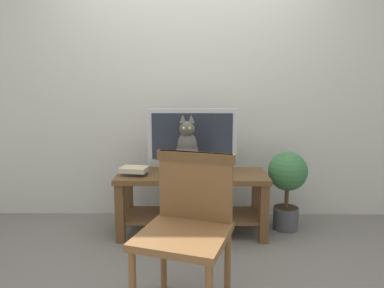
# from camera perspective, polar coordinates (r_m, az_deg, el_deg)

# --- Properties ---
(ground_plane) EXTENTS (12.00, 12.00, 0.00)m
(ground_plane) POSITION_cam_1_polar(r_m,az_deg,el_deg) (2.77, -0.49, -18.37)
(ground_plane) COLOR slate
(back_wall) EXTENTS (7.00, 0.12, 2.80)m
(back_wall) POSITION_cam_1_polar(r_m,az_deg,el_deg) (3.51, -0.21, 11.20)
(back_wall) COLOR beige
(back_wall) RESTS_ON ground
(tv_stand) EXTENTS (1.28, 0.49, 0.54)m
(tv_stand) POSITION_cam_1_polar(r_m,az_deg,el_deg) (3.12, 0.01, -7.60)
(tv_stand) COLOR brown
(tv_stand) RESTS_ON ground
(tv) EXTENTS (0.78, 0.20, 0.55)m
(tv) POSITION_cam_1_polar(r_m,az_deg,el_deg) (3.12, 0.03, 0.80)
(tv) COLOR #B7B7BC
(tv) RESTS_ON tv_stand
(media_box) EXTENTS (0.36, 0.31, 0.07)m
(media_box) POSITION_cam_1_polar(r_m,az_deg,el_deg) (3.01, -0.76, -4.36)
(media_box) COLOR #2D2D30
(media_box) RESTS_ON tv_stand
(cat) EXTENTS (0.19, 0.29, 0.45)m
(cat) POSITION_cam_1_polar(r_m,az_deg,el_deg) (2.95, -0.76, -0.56)
(cat) COLOR #514C47
(cat) RESTS_ON media_box
(wooden_chair) EXTENTS (0.60, 0.60, 0.90)m
(wooden_chair) POSITION_cam_1_polar(r_m,az_deg,el_deg) (2.07, -0.62, -11.96)
(wooden_chair) COLOR brown
(wooden_chair) RESTS_ON ground
(book_stack) EXTENTS (0.25, 0.20, 0.07)m
(book_stack) POSITION_cam_1_polar(r_m,az_deg,el_deg) (3.05, -9.16, -4.23)
(book_stack) COLOR #2D2D33
(book_stack) RESTS_ON tv_stand
(potted_plant) EXTENTS (0.35, 0.35, 0.71)m
(potted_plant) POSITION_cam_1_polar(r_m,az_deg,el_deg) (3.29, 15.05, -5.78)
(potted_plant) COLOR #47474C
(potted_plant) RESTS_ON ground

